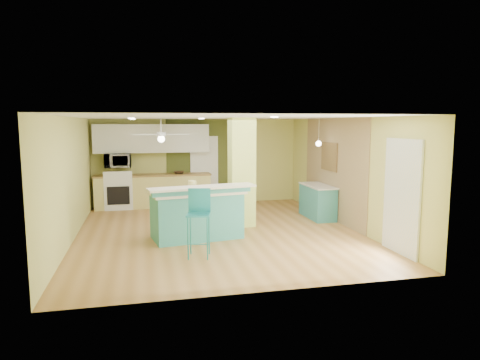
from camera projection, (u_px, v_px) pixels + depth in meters
name	position (u px, v px, depth m)	size (l,w,h in m)	color
floor	(218.00, 232.00, 9.42)	(6.00, 7.00, 0.01)	olive
ceiling	(217.00, 117.00, 9.09)	(6.00, 7.00, 0.01)	white
wall_back	(197.00, 162.00, 12.65)	(6.00, 0.01, 2.50)	#C5C469
wall_front	(261.00, 205.00, 5.87)	(6.00, 0.01, 2.50)	#C5C469
wall_left	(70.00, 179.00, 8.59)	(0.01, 7.00, 2.50)	#C5C469
wall_right	(345.00, 172.00, 9.92)	(0.01, 7.00, 2.50)	#C5C469
wood_panel	(333.00, 169.00, 10.50)	(0.02, 3.40, 2.50)	#876D4D
olive_accent	(204.00, 162.00, 12.67)	(2.20, 0.02, 2.50)	#475020
interior_door	(204.00, 170.00, 12.68)	(0.82, 0.05, 2.00)	white
french_door	(402.00, 197.00, 7.72)	(0.04, 1.08, 2.10)	silver
column	(242.00, 172.00, 9.89)	(0.55, 0.55, 2.50)	#CDE168
kitchen_run	(154.00, 191.00, 12.17)	(3.25, 0.63, 0.94)	#DFD175
stove	(119.00, 192.00, 11.95)	(0.76, 0.66, 1.08)	white
upper_cabinets	(152.00, 138.00, 12.09)	(3.20, 0.34, 0.80)	white
microwave	(118.00, 161.00, 11.84)	(0.70, 0.48, 0.39)	silver
ceiling_fan	(161.00, 135.00, 10.84)	(1.41, 1.41, 0.61)	silver
pendant_lamp	(319.00, 143.00, 10.49)	(0.14, 0.14, 0.69)	white
wall_decor	(329.00, 157.00, 10.65)	(0.03, 0.90, 0.70)	brown
peninsula	(197.00, 213.00, 8.84)	(2.18, 1.46, 1.14)	teal
bar_stool	(199.00, 211.00, 7.61)	(0.49, 0.49, 1.22)	teal
side_counter	(317.00, 201.00, 10.78)	(0.55, 1.30, 0.84)	teal
fruit_bowl	(179.00, 173.00, 12.22)	(0.30, 0.30, 0.07)	#382517
canister	(192.00, 185.00, 8.95)	(0.17, 0.17, 0.19)	gold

